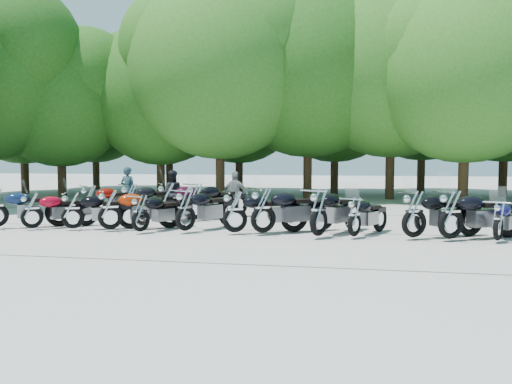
% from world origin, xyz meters
% --- Properties ---
extents(ground, '(90.00, 90.00, 0.00)m').
position_xyz_m(ground, '(0.00, 0.00, 0.00)').
color(ground, gray).
rests_on(ground, ground).
extents(tree_0, '(7.50, 7.50, 9.21)m').
position_xyz_m(tree_0, '(-15.42, 12.98, 5.45)').
color(tree_0, '#3A2614').
rests_on(tree_0, ground).
extents(tree_1, '(6.97, 6.97, 8.55)m').
position_xyz_m(tree_1, '(-12.04, 11.24, 5.06)').
color(tree_1, '#3A2614').
rests_on(tree_1, ground).
extents(tree_2, '(7.31, 7.31, 8.97)m').
position_xyz_m(tree_2, '(-7.25, 12.84, 5.31)').
color(tree_2, '#3A2614').
rests_on(tree_2, ground).
extents(tree_3, '(8.70, 8.70, 10.67)m').
position_xyz_m(tree_3, '(-3.57, 11.24, 6.32)').
color(tree_3, '#3A2614').
rests_on(tree_3, ground).
extents(tree_4, '(9.13, 9.13, 11.20)m').
position_xyz_m(tree_4, '(0.54, 13.09, 6.64)').
color(tree_4, '#3A2614').
rests_on(tree_4, ground).
extents(tree_5, '(9.04, 9.04, 11.10)m').
position_xyz_m(tree_5, '(4.61, 13.20, 6.57)').
color(tree_5, '#3A2614').
rests_on(tree_5, ground).
extents(tree_6, '(8.00, 8.00, 9.82)m').
position_xyz_m(tree_6, '(7.55, 10.82, 5.81)').
color(tree_6, '#3A2614').
rests_on(tree_6, ground).
extents(tree_9, '(7.59, 7.59, 9.32)m').
position_xyz_m(tree_9, '(-13.53, 17.59, 5.52)').
color(tree_9, '#3A2614').
rests_on(tree_9, ground).
extents(tree_10, '(7.78, 7.78, 9.55)m').
position_xyz_m(tree_10, '(-8.29, 16.97, 5.66)').
color(tree_10, '#3A2614').
rests_on(tree_10, ground).
extents(tree_11, '(7.56, 7.56, 9.28)m').
position_xyz_m(tree_11, '(-3.76, 16.43, 5.49)').
color(tree_11, '#3A2614').
rests_on(tree_11, ground).
extents(tree_12, '(7.88, 7.88, 9.67)m').
position_xyz_m(tree_12, '(1.80, 16.47, 5.72)').
color(tree_12, '#3A2614').
rests_on(tree_12, ground).
extents(tree_13, '(8.31, 8.31, 10.20)m').
position_xyz_m(tree_13, '(6.69, 17.47, 6.04)').
color(tree_13, '#3A2614').
rests_on(tree_13, ground).
extents(tree_14, '(8.02, 8.02, 9.84)m').
position_xyz_m(tree_14, '(10.68, 16.09, 5.83)').
color(tree_14, '#3A2614').
rests_on(tree_14, ground).
extents(motorcycle_1, '(1.97, 1.99, 1.21)m').
position_xyz_m(motorcycle_1, '(-6.32, 0.42, 0.61)').
color(motorcycle_1, maroon).
rests_on(motorcycle_1, ground).
extents(motorcycle_2, '(2.28, 1.51, 1.24)m').
position_xyz_m(motorcycle_2, '(-5.11, 0.53, 0.62)').
color(motorcycle_2, black).
rests_on(motorcycle_2, ground).
extents(motorcycle_3, '(2.37, 1.95, 1.34)m').
position_xyz_m(motorcycle_3, '(-3.98, 0.56, 0.67)').
color(motorcycle_3, '#992205').
rests_on(motorcycle_3, ground).
extents(motorcycle_4, '(1.52, 2.19, 1.20)m').
position_xyz_m(motorcycle_4, '(-2.99, 0.34, 0.60)').
color(motorcycle_4, black).
rests_on(motorcycle_4, ground).
extents(motorcycle_5, '(1.83, 2.47, 1.37)m').
position_xyz_m(motorcycle_5, '(-1.81, 0.66, 0.68)').
color(motorcycle_5, black).
rests_on(motorcycle_5, ground).
extents(motorcycle_6, '(2.44, 1.74, 1.34)m').
position_xyz_m(motorcycle_6, '(-0.41, 0.61, 0.67)').
color(motorcycle_6, black).
rests_on(motorcycle_6, ground).
extents(motorcycle_7, '(2.53, 2.14, 1.45)m').
position_xyz_m(motorcycle_7, '(0.35, 0.66, 0.72)').
color(motorcycle_7, black).
rests_on(motorcycle_7, ground).
extents(motorcycle_8, '(1.92, 2.62, 1.45)m').
position_xyz_m(motorcycle_8, '(1.84, 0.39, 0.72)').
color(motorcycle_8, black).
rests_on(motorcycle_8, ground).
extents(motorcycle_9, '(1.57, 2.18, 1.20)m').
position_xyz_m(motorcycle_9, '(2.74, 0.55, 0.60)').
color(motorcycle_9, black).
rests_on(motorcycle_9, ground).
extents(motorcycle_10, '(2.54, 1.95, 1.42)m').
position_xyz_m(motorcycle_10, '(4.21, 0.60, 0.71)').
color(motorcycle_10, black).
rests_on(motorcycle_10, ground).
extents(motorcycle_11, '(2.61, 1.93, 1.44)m').
position_xyz_m(motorcycle_11, '(5.08, 0.54, 0.72)').
color(motorcycle_11, black).
rests_on(motorcycle_11, ground).
extents(motorcycle_12, '(1.56, 2.12, 1.17)m').
position_xyz_m(motorcycle_12, '(6.17, 0.53, 0.59)').
color(motorcycle_12, '#0E0E3D').
rests_on(motorcycle_12, ground).
extents(motorcycle_14, '(2.03, 2.17, 1.29)m').
position_xyz_m(motorcycle_14, '(-6.05, 3.22, 0.65)').
color(motorcycle_14, '#870B04').
rests_on(motorcycle_14, ground).
extents(motorcycle_15, '(2.08, 2.36, 1.37)m').
position_xyz_m(motorcycle_15, '(-4.54, 3.11, 0.68)').
color(motorcycle_15, black).
rests_on(motorcycle_15, ground).
extents(motorcycle_16, '(2.58, 1.81, 1.42)m').
position_xyz_m(motorcycle_16, '(-3.29, 3.29, 0.71)').
color(motorcycle_16, '#34071E').
rests_on(motorcycle_16, ground).
extents(motorcycle_17, '(2.11, 2.44, 1.41)m').
position_xyz_m(motorcycle_17, '(-2.31, 3.22, 0.70)').
color(motorcycle_17, black).
rests_on(motorcycle_17, ground).
extents(rider_0, '(0.70, 0.52, 1.74)m').
position_xyz_m(rider_0, '(-5.41, 4.81, 0.87)').
color(rider_0, '#1F3841').
rests_on(rider_0, ground).
extents(rider_1, '(0.96, 0.85, 1.63)m').
position_xyz_m(rider_1, '(-3.53, 4.29, 0.81)').
color(rider_1, black).
rests_on(rider_1, ground).
extents(rider_2, '(0.99, 0.53, 1.60)m').
position_xyz_m(rider_2, '(-1.28, 4.48, 0.80)').
color(rider_2, gray).
rests_on(rider_2, ground).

